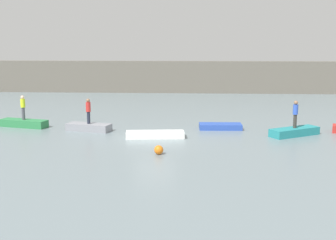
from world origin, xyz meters
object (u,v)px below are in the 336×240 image
(rowboat_green, at_px, (24,123))
(person_red_shirt, at_px, (88,110))
(rowboat_blue, at_px, (220,126))
(person_hiviz_shirt, at_px, (23,106))
(rowboat_grey, at_px, (89,127))
(mooring_buoy, at_px, (159,150))
(rowboat_white, at_px, (155,135))
(rowboat_teal, at_px, (294,132))
(person_blue_shirt, at_px, (295,113))

(rowboat_green, relative_size, person_red_shirt, 2.01)
(rowboat_blue, relative_size, person_hiviz_shirt, 1.68)
(rowboat_grey, relative_size, mooring_buoy, 6.06)
(rowboat_green, bearing_deg, rowboat_white, -2.76)
(rowboat_white, distance_m, rowboat_teal, 9.01)
(rowboat_grey, relative_size, person_blue_shirt, 1.70)
(rowboat_teal, height_order, person_blue_shirt, person_blue_shirt)
(rowboat_blue, distance_m, person_red_shirt, 9.15)
(rowboat_white, bearing_deg, rowboat_teal, 1.25)
(person_hiviz_shirt, distance_m, mooring_buoy, 12.51)
(rowboat_white, height_order, mooring_buoy, mooring_buoy)
(rowboat_green, bearing_deg, rowboat_teal, 8.68)
(rowboat_blue, bearing_deg, rowboat_white, -147.07)
(rowboat_green, height_order, person_red_shirt, person_red_shirt)
(rowboat_green, xyz_separation_m, rowboat_teal, (18.58, -1.88, -0.01))
(rowboat_teal, height_order, mooring_buoy, rowboat_teal)
(rowboat_grey, bearing_deg, mooring_buoy, -34.29)
(rowboat_grey, bearing_deg, person_hiviz_shirt, -177.78)
(rowboat_blue, distance_m, mooring_buoy, 8.06)
(rowboat_green, height_order, mooring_buoy, rowboat_green)
(rowboat_white, distance_m, person_hiviz_shirt, 10.18)
(rowboat_white, relative_size, person_hiviz_shirt, 2.12)
(person_red_shirt, distance_m, person_blue_shirt, 13.66)
(rowboat_grey, bearing_deg, person_red_shirt, 0.00)
(person_red_shirt, height_order, person_hiviz_shirt, person_hiviz_shirt)
(rowboat_green, distance_m, rowboat_grey, 5.07)
(mooring_buoy, bearing_deg, person_red_shirt, 131.02)
(rowboat_green, relative_size, rowboat_white, 0.94)
(rowboat_white, bearing_deg, person_red_shirt, 152.20)
(rowboat_blue, bearing_deg, rowboat_green, 178.05)
(rowboat_green, height_order, rowboat_grey, rowboat_green)
(rowboat_blue, xyz_separation_m, person_blue_shirt, (4.65, -1.89, 1.32))
(rowboat_white, bearing_deg, rowboat_blue, 29.09)
(rowboat_grey, distance_m, rowboat_blue, 9.06)
(rowboat_white, height_order, person_red_shirt, person_red_shirt)
(rowboat_green, relative_size, person_blue_shirt, 1.95)
(mooring_buoy, bearing_deg, rowboat_blue, 62.36)
(rowboat_grey, bearing_deg, person_blue_shirt, 11.39)
(rowboat_blue, height_order, mooring_buoy, mooring_buoy)
(person_red_shirt, bearing_deg, rowboat_white, -21.98)
(rowboat_green, xyz_separation_m, rowboat_blue, (13.94, 0.01, -0.07))
(rowboat_grey, height_order, rowboat_blue, rowboat_grey)
(person_blue_shirt, bearing_deg, rowboat_blue, 157.89)
(person_hiviz_shirt, bearing_deg, rowboat_teal, -5.78)
(rowboat_green, xyz_separation_m, person_hiviz_shirt, (0.00, -0.00, 1.24))
(rowboat_grey, distance_m, mooring_buoy, 8.00)
(rowboat_grey, bearing_deg, rowboat_white, -7.29)
(rowboat_green, distance_m, mooring_buoy, 12.45)
(rowboat_teal, height_order, person_hiviz_shirt, person_hiviz_shirt)
(rowboat_blue, height_order, person_red_shirt, person_red_shirt)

